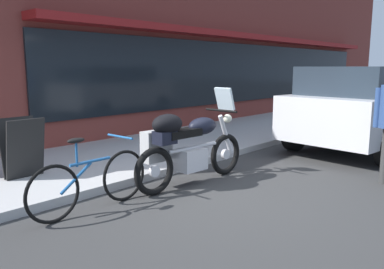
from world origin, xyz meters
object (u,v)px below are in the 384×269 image
object	(u,v)px
touring_motorcycle	(185,145)
parked_minivan	(372,105)
parked_bicycle	(91,182)
sandwich_board_sign	(22,148)

from	to	relation	value
touring_motorcycle	parked_minivan	bearing A→B (deg)	-13.21
touring_motorcycle	parked_minivan	size ratio (longest dim) A/B	0.45
touring_motorcycle	parked_bicycle	bearing A→B (deg)	175.38
touring_motorcycle	sandwich_board_sign	world-z (taller)	touring_motorcycle
parked_bicycle	parked_minivan	world-z (taller)	parked_minivan
touring_motorcycle	parked_bicycle	xyz separation A→B (m)	(-1.53, 0.12, -0.24)
sandwich_board_sign	parked_bicycle	bearing A→B (deg)	-88.36
touring_motorcycle	parked_bicycle	size ratio (longest dim) A/B	1.29
touring_motorcycle	parked_bicycle	distance (m)	1.56
parked_minivan	sandwich_board_sign	world-z (taller)	parked_minivan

